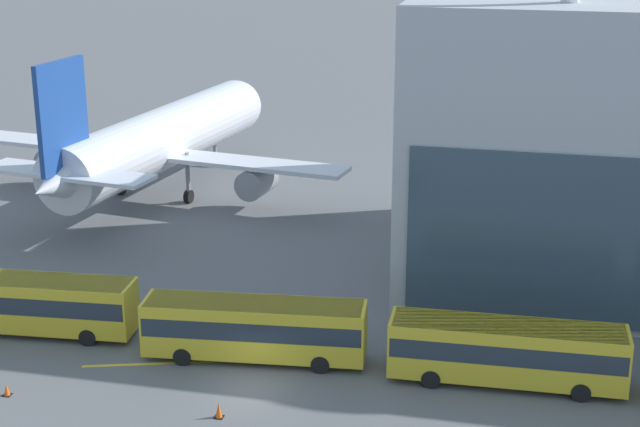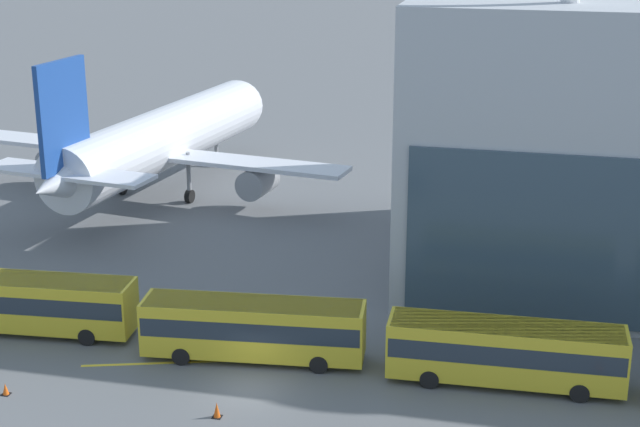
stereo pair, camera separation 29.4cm
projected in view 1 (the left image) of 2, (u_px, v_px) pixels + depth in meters
The scene contains 9 objects.
ground_plane at pixel (250, 390), 50.69m from camera, with size 440.00×440.00×0.00m, color slate.
airliner_at_gate_near at pixel (158, 141), 81.92m from camera, with size 34.17×34.02×13.45m.
shuttle_bus_1 at pixel (31, 301), 56.78m from camera, with size 12.37×3.60×3.35m.
shuttle_bus_2 at pixel (254, 326), 53.51m from camera, with size 12.40×3.86×3.35m.
shuttle_bus_3 at pixel (507, 349), 50.80m from camera, with size 12.28×3.07×3.35m.
floodlight_mast at pixel (436, 39), 59.70m from camera, with size 2.22×2.22×27.70m.
lane_stripe_1 at pixel (157, 364), 53.55m from camera, with size 8.10×0.25×0.01m, color yellow.
traffic_cone_0 at pixel (219, 410), 47.94m from camera, with size 0.46×0.46×0.81m.
traffic_cone_1 at pixel (7, 390), 50.09m from camera, with size 0.44×0.44×0.63m.
Camera 1 is at (13.66, -43.37, 24.47)m, focal length 55.00 mm.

